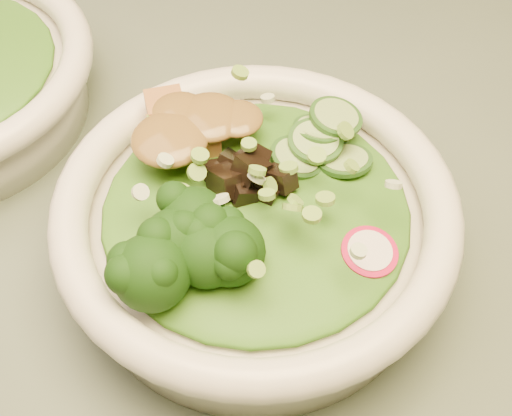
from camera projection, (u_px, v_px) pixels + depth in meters
name	position (u px, v px, depth m)	size (l,w,h in m)	color
dining_table	(194.00, 392.00, 0.54)	(1.20, 0.80, 0.75)	black
salad_bowl	(256.00, 227.00, 0.44)	(0.25, 0.25, 0.07)	white
lettuce_bed	(256.00, 207.00, 0.43)	(0.19, 0.19, 0.02)	#275512
broccoli_florets	(187.00, 253.00, 0.39)	(0.07, 0.06, 0.04)	black
radish_slices	(338.00, 259.00, 0.40)	(0.10, 0.04, 0.02)	#B70E3C
cucumber_slices	(323.00, 143.00, 0.45)	(0.06, 0.06, 0.03)	#A1CA70
mushroom_heap	(242.00, 184.00, 0.42)	(0.06, 0.06, 0.04)	black
tofu_cubes	(190.00, 145.00, 0.45)	(0.08, 0.06, 0.03)	#A97138
peanut_sauce	(189.00, 132.00, 0.44)	(0.06, 0.05, 0.01)	brown
scallion_garnish	(256.00, 184.00, 0.41)	(0.18, 0.18, 0.02)	#73A53A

